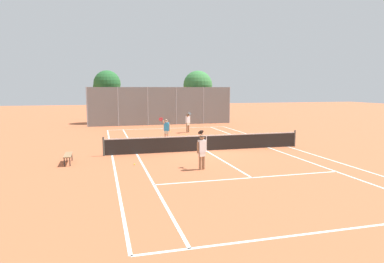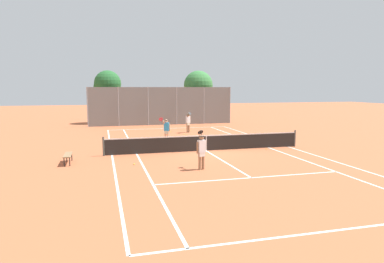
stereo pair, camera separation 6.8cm
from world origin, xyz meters
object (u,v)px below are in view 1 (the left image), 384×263
at_px(loose_tennis_ball_5, 186,135).
at_px(loose_tennis_ball_2, 134,164).
at_px(loose_tennis_ball_3, 190,130).
at_px(player_near_side, 202,150).
at_px(tennis_net, 206,142).
at_px(player_far_right, 188,122).
at_px(loose_tennis_ball_0, 266,149).
at_px(tree_behind_left, 106,85).
at_px(loose_tennis_ball_4, 184,134).
at_px(player_far_left, 166,129).
at_px(tree_behind_right, 199,86).
at_px(courtside_bench, 68,155).
at_px(loose_tennis_ball_1, 170,132).

bearing_deg(loose_tennis_ball_5, loose_tennis_ball_2, -117.62).
bearing_deg(loose_tennis_ball_3, player_near_side, -102.46).
height_order(tennis_net, player_far_right, player_far_right).
relative_size(tennis_net, loose_tennis_ball_0, 181.82).
bearing_deg(tree_behind_left, player_near_side, -80.59).
xyz_separation_m(loose_tennis_ball_0, loose_tennis_ball_5, (-3.19, 7.43, 0.00)).
distance_m(player_near_side, tree_behind_left, 23.36).
distance_m(player_near_side, loose_tennis_ball_0, 6.61).
distance_m(player_far_right, loose_tennis_ball_2, 12.54).
height_order(loose_tennis_ball_0, loose_tennis_ball_4, same).
bearing_deg(tennis_net, player_near_side, -109.93).
distance_m(player_far_left, loose_tennis_ball_2, 7.05).
relative_size(loose_tennis_ball_2, loose_tennis_ball_5, 1.00).
distance_m(loose_tennis_ball_0, loose_tennis_ball_3, 10.42).
relative_size(player_far_right, loose_tennis_ball_3, 26.88).
xyz_separation_m(loose_tennis_ball_3, tree_behind_right, (3.13, 8.07, 3.91)).
bearing_deg(tree_behind_left, tree_behind_right, -3.96).
bearing_deg(loose_tennis_ball_4, courtside_bench, -132.05).
bearing_deg(tennis_net, courtside_bench, -168.84).
xyz_separation_m(loose_tennis_ball_3, tree_behind_left, (-6.90, 8.76, 4.04)).
relative_size(tennis_net, loose_tennis_ball_4, 181.82).
height_order(loose_tennis_ball_1, tree_behind_left, tree_behind_left).
relative_size(player_far_left, tree_behind_right, 0.31).
bearing_deg(loose_tennis_ball_4, loose_tennis_ball_0, -67.96).
xyz_separation_m(player_far_right, tree_behind_right, (3.58, 9.18, 3.02)).
distance_m(tennis_net, loose_tennis_ball_1, 9.16).
bearing_deg(courtside_bench, tennis_net, 11.16).
bearing_deg(loose_tennis_ball_3, player_far_right, -112.34).
height_order(player_far_right, loose_tennis_ball_4, player_far_right).
bearing_deg(tree_behind_right, loose_tennis_ball_2, -114.18).
height_order(player_far_left, player_far_right, same).
bearing_deg(courtside_bench, loose_tennis_ball_5, 45.83).
distance_m(player_far_left, loose_tennis_ball_1, 5.65).
bearing_deg(loose_tennis_ball_1, courtside_bench, -124.51).
height_order(courtside_bench, tree_behind_right, tree_behind_right).
bearing_deg(loose_tennis_ball_2, courtside_bench, 159.70).
relative_size(player_near_side, loose_tennis_ball_5, 26.88).
bearing_deg(loose_tennis_ball_3, loose_tennis_ball_2, -116.08).
distance_m(loose_tennis_ball_4, tree_behind_right, 11.74).
bearing_deg(player_far_right, loose_tennis_ball_1, 156.18).
xyz_separation_m(loose_tennis_ball_0, courtside_bench, (-11.35, -0.96, 0.38)).
bearing_deg(loose_tennis_ball_2, loose_tennis_ball_3, 63.92).
distance_m(tennis_net, tree_behind_left, 19.50).
height_order(loose_tennis_ball_2, courtside_bench, courtside_bench).
relative_size(loose_tennis_ball_3, tree_behind_left, 0.01).
xyz_separation_m(player_near_side, courtside_bench, (-6.07, 2.92, -0.52)).
xyz_separation_m(loose_tennis_ball_4, loose_tennis_ball_5, (0.05, -0.59, 0.00)).
xyz_separation_m(player_far_left, loose_tennis_ball_2, (-2.81, -6.41, -0.89)).
distance_m(loose_tennis_ball_3, tree_behind_right, 9.49).
bearing_deg(loose_tennis_ball_0, loose_tennis_ball_1, 112.54).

